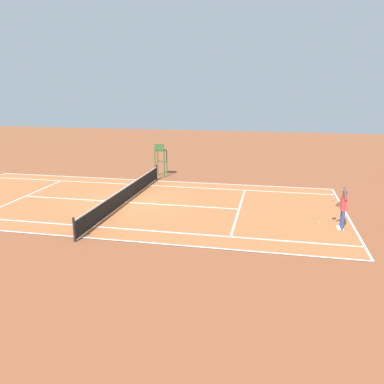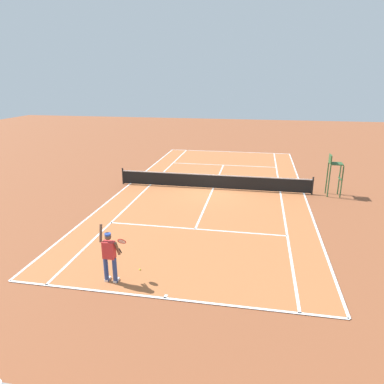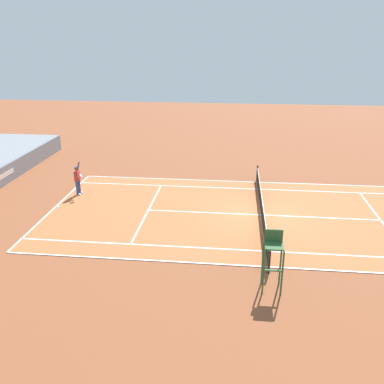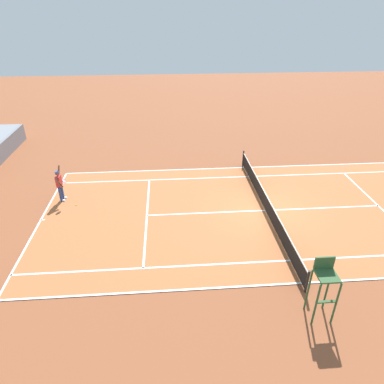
{
  "view_description": "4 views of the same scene",
  "coord_description": "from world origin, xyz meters",
  "views": [
    {
      "loc": [
        19.94,
        7.98,
        6.25
      ],
      "look_at": [
        0.61,
        3.95,
        1.0
      ],
      "focal_mm": 36.33,
      "sensor_mm": 36.0,
      "label": 1
    },
    {
      "loc": [
        -2.62,
        21.23,
        6.64
      ],
      "look_at": [
        0.61,
        3.95,
        1.0
      ],
      "focal_mm": 33.36,
      "sensor_mm": 36.0,
      "label": 2
    },
    {
      "loc": [
        -21.08,
        1.64,
        9.38
      ],
      "look_at": [
        0.61,
        3.95,
        1.0
      ],
      "focal_mm": 38.26,
      "sensor_mm": 36.0,
      "label": 3
    },
    {
      "loc": [
        -15.35,
        5.19,
        9.98
      ],
      "look_at": [
        0.61,
        3.95,
        1.0
      ],
      "focal_mm": 31.98,
      "sensor_mm": 36.0,
      "label": 4
    }
  ],
  "objects": [
    {
      "name": "court",
      "position": [
        0.0,
        0.0,
        0.01
      ],
      "size": [
        11.08,
        23.88,
        0.03
      ],
      "color": "#B76638",
      "rests_on": "ground"
    },
    {
      "name": "tennis_ball",
      "position": [
        1.33,
        10.37,
        0.03
      ],
      "size": [
        0.07,
        0.07,
        0.07
      ],
      "primitive_type": "sphere",
      "color": "#D1E533",
      "rests_on": "ground"
    },
    {
      "name": "net",
      "position": [
        0.0,
        0.0,
        0.52
      ],
      "size": [
        11.98,
        0.1,
        1.07
      ],
      "color": "black",
      "rests_on": "ground"
    },
    {
      "name": "ground_plane",
      "position": [
        0.0,
        0.0,
        0.0
      ],
      "size": [
        80.0,
        80.0,
        0.0
      ],
      "primitive_type": "plane",
      "color": "brown"
    },
    {
      "name": "umpire_chair",
      "position": [
        -7.04,
        0.0,
        1.56
      ],
      "size": [
        0.77,
        0.77,
        2.44
      ],
      "color": "#2D562D",
      "rests_on": "ground"
    },
    {
      "name": "tennis_player",
      "position": [
        2.04,
        11.27,
        0.99
      ],
      "size": [
        0.77,
        0.62,
        2.08
      ],
      "color": "navy",
      "rests_on": "ground"
    }
  ]
}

